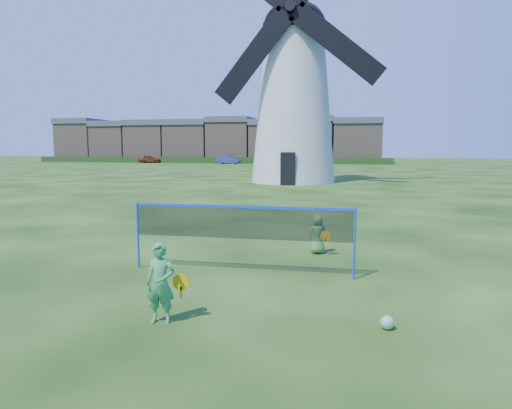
{
  "coord_description": "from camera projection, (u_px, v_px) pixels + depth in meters",
  "views": [
    {
      "loc": [
        2.36,
        -10.17,
        2.86
      ],
      "look_at": [
        0.2,
        0.5,
        1.5
      ],
      "focal_mm": 32.7,
      "sensor_mm": 36.0,
      "label": 1
    }
  ],
  "objects": [
    {
      "name": "ground",
      "position": [
        243.0,
        272.0,
        10.71
      ],
      "size": [
        220.0,
        220.0,
        0.0
      ],
      "primitive_type": "plane",
      "color": "black",
      "rests_on": "ground"
    },
    {
      "name": "windmill",
      "position": [
        294.0,
        93.0,
        36.55
      ],
      "size": [
        13.69,
        6.63,
        19.64
      ],
      "color": "silver",
      "rests_on": "ground"
    },
    {
      "name": "badminton_net",
      "position": [
        241.0,
        224.0,
        10.44
      ],
      "size": [
        5.05,
        0.05,
        1.55
      ],
      "color": "blue",
      "rests_on": "ground"
    },
    {
      "name": "player_girl",
      "position": [
        161.0,
        283.0,
        7.53
      ],
      "size": [
        0.67,
        0.36,
        1.33
      ],
      "rotation": [
        0.0,
        0.0,
        0.05
      ],
      "color": "#3E9C56",
      "rests_on": "ground"
    },
    {
      "name": "player_boy",
      "position": [
        318.0,
        234.0,
        12.45
      ],
      "size": [
        0.66,
        0.48,
        1.04
      ],
      "rotation": [
        0.0,
        0.0,
        3.49
      ],
      "color": "#519146",
      "rests_on": "ground"
    },
    {
      "name": "play_ball",
      "position": [
        387.0,
        323.0,
        7.32
      ],
      "size": [
        0.22,
        0.22,
        0.22
      ],
      "primitive_type": "sphere",
      "color": "green",
      "rests_on": "ground"
    },
    {
      "name": "terraced_houses",
      "position": [
        213.0,
        141.0,
        84.65
      ],
      "size": [
        59.63,
        8.4,
        8.0
      ],
      "color": "gray",
      "rests_on": "ground"
    },
    {
      "name": "hedge",
      "position": [
        205.0,
        160.0,
        79.17
      ],
      "size": [
        62.0,
        0.8,
        1.0
      ],
      "primitive_type": "cube",
      "color": "#193814",
      "rests_on": "ground"
    },
    {
      "name": "car_left",
      "position": [
        149.0,
        159.0,
        80.16
      ],
      "size": [
        4.04,
        2.77,
        1.28
      ],
      "primitive_type": "imported",
      "rotation": [
        0.0,
        0.0,
        1.94
      ],
      "color": "maroon",
      "rests_on": "ground"
    },
    {
      "name": "car_right",
      "position": [
        228.0,
        160.0,
        76.01
      ],
      "size": [
        4.15,
        2.09,
        1.31
      ],
      "primitive_type": "imported",
      "rotation": [
        0.0,
        0.0,
        1.39
      ],
      "color": "navy",
      "rests_on": "ground"
    }
  ]
}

